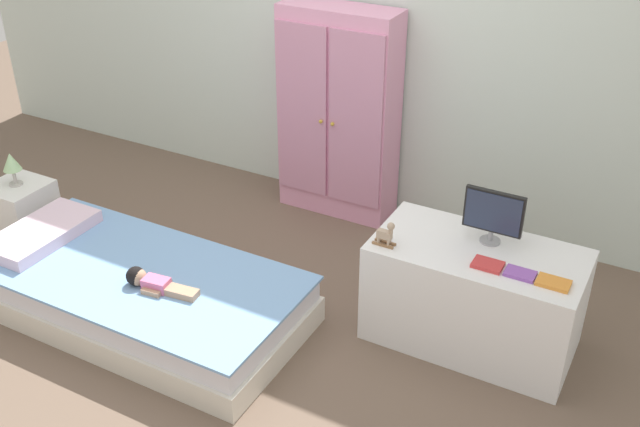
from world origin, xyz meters
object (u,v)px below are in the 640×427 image
(table_lamp, at_px, (11,163))
(book_orange, at_px, (553,283))
(doll, at_px, (149,281))
(bed, at_px, (140,293))
(tv_stand, at_px, (474,296))
(wardrobe, at_px, (338,114))
(nightstand, at_px, (23,212))
(book_purple, at_px, (520,274))
(tv_monitor, at_px, (493,214))
(book_red, at_px, (488,265))
(rocking_horse_toy, at_px, (386,234))

(table_lamp, distance_m, book_orange, 3.09)
(doll, bearing_deg, book_orange, 18.19)
(bed, height_order, doll, doll)
(tv_stand, bearing_deg, book_orange, -17.61)
(table_lamp, relative_size, wardrobe, 0.16)
(nightstand, distance_m, book_purple, 2.97)
(table_lamp, height_order, tv_monitor, tv_monitor)
(wardrobe, distance_m, tv_monitor, 1.46)
(bed, relative_size, book_red, 12.68)
(table_lamp, height_order, wardrobe, wardrobe)
(tv_stand, distance_m, rocking_horse_toy, 0.55)
(tv_stand, relative_size, rocking_horse_toy, 7.72)
(tv_stand, bearing_deg, nightstand, -172.12)
(wardrobe, distance_m, book_purple, 1.75)
(nightstand, relative_size, tv_monitor, 1.31)
(tv_stand, bearing_deg, book_red, -57.55)
(nightstand, distance_m, wardrobe, 2.02)
(doll, xyz_separation_m, table_lamp, (-1.28, 0.33, 0.20))
(doll, bearing_deg, nightstand, 165.32)
(tv_stand, distance_m, tv_monitor, 0.43)
(table_lamp, relative_size, book_purple, 1.52)
(doll, xyz_separation_m, tv_stand, (1.43, 0.71, -0.04))
(doll, height_order, nightstand, same)
(tv_stand, bearing_deg, doll, -153.64)
(wardrobe, xyz_separation_m, book_red, (1.28, -1.00, -0.12))
(table_lamp, xyz_separation_m, book_red, (2.79, 0.26, 0.03))
(tv_monitor, bearing_deg, tv_stand, -102.57)
(tv_monitor, height_order, rocking_horse_toy, tv_monitor)
(doll, xyz_separation_m, book_orange, (1.80, 0.59, 0.23))
(nightstand, xyz_separation_m, table_lamp, (0.00, 0.00, 0.33))
(nightstand, xyz_separation_m, book_purple, (2.94, 0.26, 0.36))
(nightstand, xyz_separation_m, book_red, (2.79, 0.26, 0.36))
(doll, distance_m, nightstand, 1.33)
(book_red, xyz_separation_m, book_orange, (0.30, 0.00, -0.00))
(tv_stand, distance_m, book_red, 0.31)
(bed, height_order, tv_stand, tv_stand)
(tv_monitor, bearing_deg, book_orange, -30.54)
(table_lamp, bearing_deg, book_red, 5.28)
(nightstand, bearing_deg, book_purple, 5.02)
(tv_stand, xyz_separation_m, tv_monitor, (0.02, 0.09, 0.42))
(tv_monitor, xyz_separation_m, book_red, (0.05, -0.21, -0.15))
(wardrobe, bearing_deg, rocking_horse_toy, -52.78)
(tv_stand, bearing_deg, bed, -158.23)
(nightstand, relative_size, book_red, 2.72)
(book_purple, xyz_separation_m, book_orange, (0.15, 0.00, 0.00))
(tv_stand, height_order, book_purple, book_purple)
(table_lamp, bearing_deg, nightstand, 0.00)
(doll, bearing_deg, rocking_horse_toy, 27.42)
(table_lamp, height_order, rocking_horse_toy, rocking_horse_toy)
(rocking_horse_toy, bearing_deg, table_lamp, -175.07)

